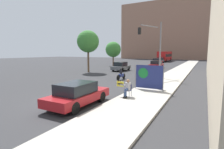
{
  "coord_description": "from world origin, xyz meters",
  "views": [
    {
      "loc": [
        7.32,
        -7.9,
        3.06
      ],
      "look_at": [
        0.76,
        4.38,
        1.26
      ],
      "focal_mm": 28.0,
      "sensor_mm": 36.0,
      "label": 1
    }
  ],
  "objects_px": {
    "protest_banner": "(149,77)",
    "car_on_road_distant": "(157,61)",
    "traffic_light_pole": "(152,41)",
    "car_on_road_far_lane": "(160,60)",
    "seated_protester": "(127,88)",
    "street_tree_near_curb": "(88,42)",
    "street_tree_midblock": "(113,50)",
    "parked_car_curbside": "(78,94)",
    "motorcycle_on_road": "(121,75)",
    "jogger_on_sidewalk": "(156,77)",
    "car_on_road_midblock": "(156,64)",
    "car_on_road_nearest": "(121,66)",
    "city_bus_on_road": "(165,56)"
  },
  "relations": [
    {
      "from": "protest_banner",
      "to": "car_on_road_distant",
      "type": "distance_m",
      "value": 31.35
    },
    {
      "from": "protest_banner",
      "to": "parked_car_curbside",
      "type": "xyz_separation_m",
      "value": [
        -2.51,
        -5.57,
        -0.46
      ]
    },
    {
      "from": "protest_banner",
      "to": "traffic_light_pole",
      "type": "xyz_separation_m",
      "value": [
        -1.81,
        7.36,
        3.21
      ]
    },
    {
      "from": "car_on_road_distant",
      "to": "street_tree_midblock",
      "type": "bearing_deg",
      "value": -127.48
    },
    {
      "from": "jogger_on_sidewalk",
      "to": "city_bus_on_road",
      "type": "bearing_deg",
      "value": -111.41
    },
    {
      "from": "car_on_road_far_lane",
      "to": "street_tree_near_curb",
      "type": "bearing_deg",
      "value": -98.08
    },
    {
      "from": "car_on_road_midblock",
      "to": "parked_car_curbside",
      "type": "bearing_deg",
      "value": -85.81
    },
    {
      "from": "jogger_on_sidewalk",
      "to": "seated_protester",
      "type": "bearing_deg",
      "value": 44.0
    },
    {
      "from": "parked_car_curbside",
      "to": "car_on_road_far_lane",
      "type": "distance_m",
      "value": 44.13
    },
    {
      "from": "car_on_road_distant",
      "to": "street_tree_near_curb",
      "type": "relative_size",
      "value": 0.73
    },
    {
      "from": "street_tree_near_curb",
      "to": "car_on_road_distant",
      "type": "bearing_deg",
      "value": 76.81
    },
    {
      "from": "seated_protester",
      "to": "car_on_road_midblock",
      "type": "height_order",
      "value": "car_on_road_midblock"
    },
    {
      "from": "car_on_road_distant",
      "to": "car_on_road_far_lane",
      "type": "distance_m",
      "value": 7.7
    },
    {
      "from": "traffic_light_pole",
      "to": "parked_car_curbside",
      "type": "distance_m",
      "value": 13.46
    },
    {
      "from": "car_on_road_midblock",
      "to": "car_on_road_distant",
      "type": "distance_m",
      "value": 10.81
    },
    {
      "from": "protest_banner",
      "to": "car_on_road_midblock",
      "type": "relative_size",
      "value": 0.5
    },
    {
      "from": "car_on_road_nearest",
      "to": "car_on_road_distant",
      "type": "height_order",
      "value": "car_on_road_distant"
    },
    {
      "from": "car_on_road_far_lane",
      "to": "car_on_road_nearest",
      "type": "bearing_deg",
      "value": -91.34
    },
    {
      "from": "parked_car_curbside",
      "to": "car_on_road_nearest",
      "type": "bearing_deg",
      "value": 107.73
    },
    {
      "from": "protest_banner",
      "to": "car_on_road_distant",
      "type": "height_order",
      "value": "protest_banner"
    },
    {
      "from": "car_on_road_far_lane",
      "to": "city_bus_on_road",
      "type": "height_order",
      "value": "city_bus_on_road"
    },
    {
      "from": "city_bus_on_road",
      "to": "traffic_light_pole",
      "type": "bearing_deg",
      "value": -80.88
    },
    {
      "from": "parked_car_curbside",
      "to": "car_on_road_nearest",
      "type": "distance_m",
      "value": 19.08
    },
    {
      "from": "traffic_light_pole",
      "to": "street_tree_midblock",
      "type": "height_order",
      "value": "traffic_light_pole"
    },
    {
      "from": "traffic_light_pole",
      "to": "seated_protester",
      "type": "bearing_deg",
      "value": -83.32
    },
    {
      "from": "car_on_road_distant",
      "to": "street_tree_near_curb",
      "type": "distance_m",
      "value": 22.95
    },
    {
      "from": "car_on_road_far_lane",
      "to": "motorcycle_on_road",
      "type": "xyz_separation_m",
      "value": [
        3.34,
        -34.0,
        -0.18
      ]
    },
    {
      "from": "seated_protester",
      "to": "city_bus_on_road",
      "type": "bearing_deg",
      "value": 98.07
    },
    {
      "from": "car_on_road_nearest",
      "to": "car_on_road_midblock",
      "type": "xyz_separation_m",
      "value": [
        3.93,
        7.46,
        -0.01
      ]
    },
    {
      "from": "jogger_on_sidewalk",
      "to": "car_on_road_far_lane",
      "type": "height_order",
      "value": "jogger_on_sidewalk"
    },
    {
      "from": "car_on_road_far_lane",
      "to": "motorcycle_on_road",
      "type": "relative_size",
      "value": 2.04
    },
    {
      "from": "traffic_light_pole",
      "to": "car_on_road_nearest",
      "type": "relative_size",
      "value": 1.52
    },
    {
      "from": "car_on_road_nearest",
      "to": "city_bus_on_road",
      "type": "bearing_deg",
      "value": 89.25
    },
    {
      "from": "seated_protester",
      "to": "street_tree_near_curb",
      "type": "distance_m",
      "value": 16.54
    },
    {
      "from": "traffic_light_pole",
      "to": "car_on_road_midblock",
      "type": "bearing_deg",
      "value": 101.49
    },
    {
      "from": "seated_protester",
      "to": "protest_banner",
      "type": "distance_m",
      "value": 2.93
    },
    {
      "from": "jogger_on_sidewalk",
      "to": "traffic_light_pole",
      "type": "height_order",
      "value": "traffic_light_pole"
    },
    {
      "from": "traffic_light_pole",
      "to": "car_on_road_far_lane",
      "type": "xyz_separation_m",
      "value": [
        -5.91,
        30.89,
        -3.61
      ]
    },
    {
      "from": "car_on_road_far_lane",
      "to": "motorcycle_on_road",
      "type": "distance_m",
      "value": 34.17
    },
    {
      "from": "protest_banner",
      "to": "street_tree_midblock",
      "type": "height_order",
      "value": "street_tree_midblock"
    },
    {
      "from": "street_tree_midblock",
      "to": "car_on_road_far_lane",
      "type": "bearing_deg",
      "value": 69.56
    },
    {
      "from": "seated_protester",
      "to": "car_on_road_nearest",
      "type": "height_order",
      "value": "car_on_road_nearest"
    },
    {
      "from": "protest_banner",
      "to": "city_bus_on_road",
      "type": "bearing_deg",
      "value": 99.9
    },
    {
      "from": "car_on_road_distant",
      "to": "street_tree_near_curb",
      "type": "xyz_separation_m",
      "value": [
        -5.16,
        -22.02,
        3.86
      ]
    },
    {
      "from": "car_on_road_nearest",
      "to": "car_on_road_midblock",
      "type": "height_order",
      "value": "car_on_road_nearest"
    },
    {
      "from": "city_bus_on_road",
      "to": "jogger_on_sidewalk",
      "type": "bearing_deg",
      "value": -79.51
    },
    {
      "from": "traffic_light_pole",
      "to": "street_tree_midblock",
      "type": "distance_m",
      "value": 18.4
    },
    {
      "from": "jogger_on_sidewalk",
      "to": "traffic_light_pole",
      "type": "bearing_deg",
      "value": -103.74
    },
    {
      "from": "jogger_on_sidewalk",
      "to": "street_tree_near_curb",
      "type": "relative_size",
      "value": 0.29
    },
    {
      "from": "jogger_on_sidewalk",
      "to": "car_on_road_midblock",
      "type": "height_order",
      "value": "jogger_on_sidewalk"
    }
  ]
}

